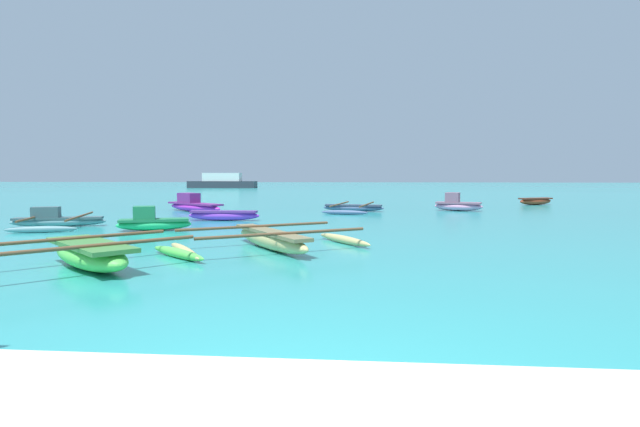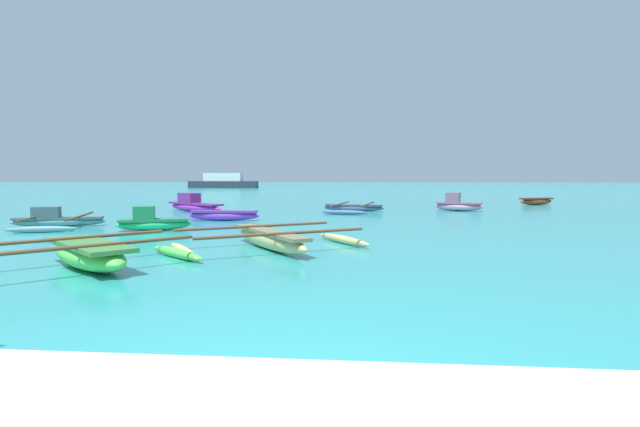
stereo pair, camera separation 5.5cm
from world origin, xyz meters
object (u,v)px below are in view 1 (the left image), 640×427
object	(u,v)px
moored_boat_3	(270,239)
distant_ferry	(222,182)
moored_boat_0	(90,255)
moored_boat_8	(535,201)
moored_boat_5	(194,205)
moored_boat_6	(224,215)
moored_boat_1	(57,220)
moored_boat_2	(152,222)
moored_boat_7	(457,204)
moored_boat_4	(353,208)

from	to	relation	value
moored_boat_3	distant_ferry	distance (m)	57.77
moored_boat_0	moored_boat_8	xyz separation A→B (m)	(15.02, 21.27, -0.02)
moored_boat_0	moored_boat_5	xyz separation A→B (m)	(-3.03, 14.33, 0.05)
moored_boat_3	moored_boat_6	distance (m)	7.76
moored_boat_0	moored_boat_6	bearing A→B (deg)	133.88
moored_boat_0	moored_boat_6	size ratio (longest dim) A/B	1.52
moored_boat_1	moored_boat_5	xyz separation A→B (m)	(2.18, 7.26, 0.09)
moored_boat_1	moored_boat_2	distance (m)	3.78
moored_boat_6	moored_boat_8	bearing A→B (deg)	36.22
moored_boat_1	moored_boat_0	bearing A→B (deg)	-71.30
moored_boat_2	moored_boat_3	world-z (taller)	moored_boat_2
moored_boat_0	moored_boat_5	bearing A→B (deg)	144.27
moored_boat_2	moored_boat_7	world-z (taller)	moored_boat_7
moored_boat_6	distant_ferry	distance (m)	50.07
moored_boat_4	moored_boat_5	size ratio (longest dim) A/B	1.30
moored_boat_8	moored_boat_7	bearing A→B (deg)	-161.39
moored_boat_8	moored_boat_1	bearing A→B (deg)	-170.97
moored_boat_4	distant_ferry	distance (m)	46.68
moored_boat_1	moored_boat_7	bearing A→B (deg)	13.12
moored_boat_1	distant_ferry	bearing A→B (deg)	82.33
moored_boat_1	moored_boat_4	distance (m)	12.66
moored_boat_3	distant_ferry	xyz separation A→B (m)	(-17.05, 55.19, 0.60)
moored_boat_3	moored_boat_1	bearing A→B (deg)	-151.89
moored_boat_3	moored_boat_7	size ratio (longest dim) A/B	2.02
moored_boat_1	moored_boat_7	distance (m)	17.20
moored_boat_2	moored_boat_6	size ratio (longest dim) A/B	0.85
moored_boat_4	moored_boat_7	size ratio (longest dim) A/B	1.96
moored_boat_3	moored_boat_4	world-z (taller)	moored_boat_3
moored_boat_1	moored_boat_8	distance (m)	24.72
moored_boat_0	moored_boat_1	world-z (taller)	moored_boat_1
moored_boat_3	moored_boat_4	xyz separation A→B (m)	(1.68, 12.44, -0.05)
moored_boat_1	moored_boat_2	xyz separation A→B (m)	(3.69, -0.84, 0.05)
moored_boat_1	moored_boat_5	size ratio (longest dim) A/B	1.18
moored_boat_4	moored_boat_6	size ratio (longest dim) A/B	1.71
moored_boat_1	moored_boat_5	bearing A→B (deg)	55.61
moored_boat_3	moored_boat_5	xyz separation A→B (m)	(-5.90, 11.64, 0.08)
moored_boat_3	moored_boat_6	size ratio (longest dim) A/B	1.76
moored_boat_4	moored_boat_1	bearing A→B (deg)	-131.14
moored_boat_6	moored_boat_4	bearing A→B (deg)	47.31
moored_boat_1	moored_boat_6	distance (m)	5.64
moored_boat_2	moored_boat_4	xyz separation A→B (m)	(6.07, 8.90, -0.09)
moored_boat_5	moored_boat_0	bearing A→B (deg)	-39.85
moored_boat_6	moored_boat_7	distance (m)	11.56
moored_boat_8	moored_boat_4	bearing A→B (deg)	-175.66
moored_boat_0	moored_boat_7	size ratio (longest dim) A/B	1.74
moored_boat_2	moored_boat_0	bearing A→B (deg)	-97.31
moored_boat_3	moored_boat_5	distance (m)	13.05
moored_boat_5	moored_boat_4	bearing A→B (deg)	44.24
moored_boat_1	moored_boat_4	world-z (taller)	moored_boat_1
moored_boat_3	moored_boat_8	size ratio (longest dim) A/B	2.12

